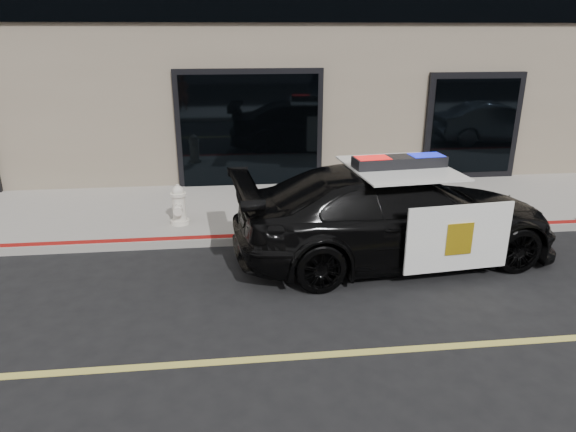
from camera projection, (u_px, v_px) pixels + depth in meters
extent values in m
plane|color=black|center=(360.00, 353.00, 6.22)|extent=(120.00, 120.00, 0.00)
cube|color=gray|center=(301.00, 207.00, 11.10)|extent=(60.00, 3.50, 0.15)
imported|color=black|center=(395.00, 214.00, 8.58)|extent=(3.23, 5.85, 1.58)
cube|color=white|center=(459.00, 238.00, 7.65)|extent=(1.68, 0.20, 1.05)
cube|color=white|center=(398.00, 194.00, 9.73)|extent=(1.68, 0.20, 1.05)
cube|color=white|center=(399.00, 168.00, 8.31)|extent=(1.75, 2.03, 0.03)
cube|color=gold|center=(460.00, 239.00, 7.62)|extent=(0.42, 0.05, 0.50)
cube|color=black|center=(399.00, 162.00, 8.27)|extent=(1.54, 0.54, 0.18)
cube|color=red|center=(373.00, 163.00, 8.18)|extent=(0.56, 0.39, 0.17)
cube|color=#0C19CC|center=(426.00, 160.00, 8.36)|extent=(0.56, 0.39, 0.17)
cylinder|color=white|center=(180.00, 222.00, 9.95)|extent=(0.36, 0.36, 0.08)
cylinder|color=white|center=(179.00, 208.00, 9.85)|extent=(0.26, 0.26, 0.49)
cylinder|color=white|center=(178.00, 194.00, 9.76)|extent=(0.31, 0.31, 0.06)
sphere|color=white|center=(178.00, 191.00, 9.74)|extent=(0.23, 0.23, 0.23)
cylinder|color=white|center=(178.00, 186.00, 9.71)|extent=(0.07, 0.07, 0.07)
cylinder|color=white|center=(180.00, 202.00, 9.99)|extent=(0.13, 0.12, 0.13)
cylinder|color=white|center=(178.00, 207.00, 9.67)|extent=(0.13, 0.12, 0.13)
cylinder|color=white|center=(178.00, 211.00, 9.67)|extent=(0.17, 0.14, 0.17)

